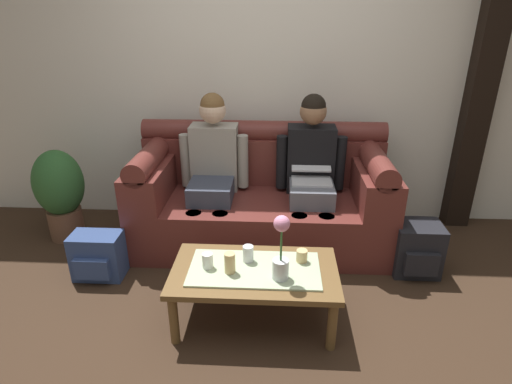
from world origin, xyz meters
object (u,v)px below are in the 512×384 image
object	(u,v)px
coffee_table	(255,275)
cup_near_left	(302,256)
cup_far_left	(230,263)
backpack_right	(416,249)
flower_vase	(281,251)
cup_far_center	(208,261)
cup_near_right	(248,254)
backpack_left	(98,256)
person_right	(311,167)
person_left	(213,165)
couch	(262,198)
potted_plant	(60,191)

from	to	relation	value
coffee_table	cup_near_left	world-z (taller)	cup_near_left
cup_far_left	backpack_right	xyz separation A→B (m)	(1.30, 0.64, -0.25)
flower_vase	cup_far_center	distance (m)	0.47
cup_near_right	backpack_left	xyz separation A→B (m)	(-1.12, 0.32, -0.26)
person_right	coffee_table	size ratio (longest dim) A/B	1.21
person_left	cup_near_left	size ratio (longest dim) A/B	15.64
cup_near_left	person_right	bearing A→B (deg)	83.49
backpack_left	cup_near_right	bearing A→B (deg)	-15.92
coffee_table	backpack_left	world-z (taller)	coffee_table
flower_vase	cup_far_center	xyz separation A→B (m)	(-0.44, 0.08, -0.14)
coffee_table	cup_far_left	size ratio (longest dim) A/B	7.90
couch	flower_vase	xyz separation A→B (m)	(0.16, -1.12, 0.19)
person_left	couch	bearing A→B (deg)	0.29
coffee_table	potted_plant	distance (m)	1.94
person_left	person_right	distance (m)	0.79
cup_far_left	potted_plant	bearing A→B (deg)	146.51
backpack_right	potted_plant	world-z (taller)	potted_plant
cup_near_right	cup_far_left	bearing A→B (deg)	-128.00
cup_near_right	cup_far_center	size ratio (longest dim) A/B	1.10
cup_far_center	coffee_table	bearing A→B (deg)	1.35
cup_far_center	cup_far_left	xyz separation A→B (m)	(0.14, -0.04, 0.02)
cup_far_left	backpack_right	size ratio (longest dim) A/B	0.33
coffee_table	cup_near_right	world-z (taller)	cup_near_right
cup_near_right	cup_far_left	size ratio (longest dim) A/B	0.82
flower_vase	cup_far_left	xyz separation A→B (m)	(-0.30, 0.04, -0.12)
person_right	backpack_right	size ratio (longest dim) A/B	3.14
flower_vase	backpack_right	world-z (taller)	flower_vase
coffee_table	cup_far_left	distance (m)	0.19
flower_vase	couch	bearing A→B (deg)	97.94
person_left	potted_plant	size ratio (longest dim) A/B	1.57
person_right	cup_far_center	distance (m)	1.26
person_left	cup_near_right	xyz separation A→B (m)	(0.35, -0.95, -0.23)
person_right	cup_far_center	xyz separation A→B (m)	(-0.68, -1.03, -0.23)
couch	backpack_left	size ratio (longest dim) A/B	5.72
backpack_left	potted_plant	world-z (taller)	potted_plant
cup_far_left	flower_vase	bearing A→B (deg)	-7.91
person_right	cup_far_left	xyz separation A→B (m)	(-0.54, -1.07, -0.22)
person_right	cup_far_center	world-z (taller)	person_right
potted_plant	cup_near_right	bearing A→B (deg)	-28.53
backpack_right	cup_near_right	bearing A→B (deg)	-156.98
coffee_table	cup_near_right	size ratio (longest dim) A/B	9.68
person_right	flower_vase	bearing A→B (deg)	-102.08
coffee_table	flower_vase	xyz separation A→B (m)	(0.16, -0.09, 0.24)
couch	cup_far_left	distance (m)	1.09
cup_near_left	cup_near_right	world-z (taller)	cup_near_right
cup_near_left	cup_far_center	size ratio (longest dim) A/B	0.82
person_right	coffee_table	world-z (taller)	person_right
backpack_left	backpack_right	bearing A→B (deg)	4.73
couch	cup_far_left	xyz separation A→B (m)	(-0.14, -1.08, 0.07)
cup_far_center	backpack_right	world-z (taller)	cup_far_center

